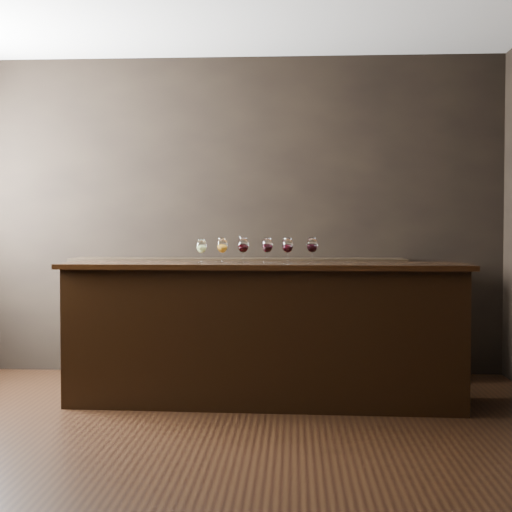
{
  "coord_description": "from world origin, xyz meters",
  "views": [
    {
      "loc": [
        0.67,
        -4.07,
        1.26
      ],
      "look_at": [
        0.4,
        1.1,
        1.08
      ],
      "focal_mm": 50.0,
      "sensor_mm": 36.0,
      "label": 1
    }
  ],
  "objects_px": {
    "glass_white": "(201,247)",
    "glass_red_c": "(288,246)",
    "glass_amber": "(222,246)",
    "glass_red_d": "(312,245)",
    "glass_red_a": "(243,246)",
    "bar_counter": "(264,336)",
    "glass_red_b": "(267,246)",
    "back_bar_shelf": "(238,318)"
  },
  "relations": [
    {
      "from": "glass_white",
      "to": "glass_red_b",
      "type": "relative_size",
      "value": 0.95
    },
    {
      "from": "glass_amber",
      "to": "glass_red_d",
      "type": "bearing_deg",
      "value": -0.94
    },
    {
      "from": "glass_white",
      "to": "glass_amber",
      "type": "relative_size",
      "value": 0.96
    },
    {
      "from": "glass_white",
      "to": "glass_red_c",
      "type": "distance_m",
      "value": 0.63
    },
    {
      "from": "glass_amber",
      "to": "glass_red_c",
      "type": "xyz_separation_m",
      "value": [
        0.48,
        -0.02,
        0.0
      ]
    },
    {
      "from": "bar_counter",
      "to": "glass_red_c",
      "type": "relative_size",
      "value": 15.26
    },
    {
      "from": "bar_counter",
      "to": "glass_amber",
      "type": "height_order",
      "value": "glass_amber"
    },
    {
      "from": "glass_white",
      "to": "glass_red_d",
      "type": "distance_m",
      "value": 0.81
    },
    {
      "from": "bar_counter",
      "to": "glass_red_d",
      "type": "bearing_deg",
      "value": -1.31
    },
    {
      "from": "glass_red_a",
      "to": "glass_red_d",
      "type": "distance_m",
      "value": 0.5
    },
    {
      "from": "glass_amber",
      "to": "glass_red_a",
      "type": "bearing_deg",
      "value": -7.14
    },
    {
      "from": "glass_red_a",
      "to": "bar_counter",
      "type": "bearing_deg",
      "value": 10.67
    },
    {
      "from": "glass_white",
      "to": "glass_red_c",
      "type": "bearing_deg",
      "value": -3.58
    },
    {
      "from": "back_bar_shelf",
      "to": "glass_amber",
      "type": "distance_m",
      "value": 1.13
    },
    {
      "from": "glass_white",
      "to": "glass_red_d",
      "type": "xyz_separation_m",
      "value": [
        0.81,
        -0.03,
        0.01
      ]
    },
    {
      "from": "back_bar_shelf",
      "to": "glass_red_d",
      "type": "distance_m",
      "value": 1.3
    },
    {
      "from": "glass_red_a",
      "to": "glass_red_c",
      "type": "bearing_deg",
      "value": -0.81
    },
    {
      "from": "back_bar_shelf",
      "to": "glass_red_b",
      "type": "xyz_separation_m",
      "value": [
        0.29,
        -0.89,
        0.64
      ]
    },
    {
      "from": "glass_red_a",
      "to": "glass_red_d",
      "type": "xyz_separation_m",
      "value": [
        0.5,
        0.01,
        0.0
      ]
    },
    {
      "from": "back_bar_shelf",
      "to": "glass_red_a",
      "type": "xyz_separation_m",
      "value": [
        0.12,
        -0.96,
        0.64
      ]
    },
    {
      "from": "glass_amber",
      "to": "glass_red_a",
      "type": "xyz_separation_m",
      "value": [
        0.15,
        -0.02,
        0.0
      ]
    },
    {
      "from": "glass_red_b",
      "to": "glass_red_c",
      "type": "xyz_separation_m",
      "value": [
        0.15,
        -0.07,
        0.0
      ]
    },
    {
      "from": "glass_red_b",
      "to": "glass_amber",
      "type": "bearing_deg",
      "value": -172.65
    },
    {
      "from": "back_bar_shelf",
      "to": "glass_red_c",
      "type": "height_order",
      "value": "glass_red_c"
    },
    {
      "from": "back_bar_shelf",
      "to": "glass_red_a",
      "type": "relative_size",
      "value": 15.2
    },
    {
      "from": "back_bar_shelf",
      "to": "glass_white",
      "type": "relative_size",
      "value": 16.22
    },
    {
      "from": "glass_white",
      "to": "glass_red_c",
      "type": "xyz_separation_m",
      "value": [
        0.63,
        -0.04,
        0.01
      ]
    },
    {
      "from": "back_bar_shelf",
      "to": "glass_red_b",
      "type": "height_order",
      "value": "glass_red_b"
    },
    {
      "from": "bar_counter",
      "to": "glass_amber",
      "type": "bearing_deg",
      "value": -176.46
    },
    {
      "from": "glass_red_a",
      "to": "glass_amber",
      "type": "bearing_deg",
      "value": 172.86
    },
    {
      "from": "bar_counter",
      "to": "glass_red_d",
      "type": "relative_size",
      "value": 14.95
    },
    {
      "from": "glass_red_a",
      "to": "glass_red_c",
      "type": "relative_size",
      "value": 1.01
    },
    {
      "from": "bar_counter",
      "to": "glass_red_a",
      "type": "distance_m",
      "value": 0.68
    },
    {
      "from": "glass_white",
      "to": "glass_red_c",
      "type": "relative_size",
      "value": 0.95
    },
    {
      "from": "glass_amber",
      "to": "glass_red_a",
      "type": "distance_m",
      "value": 0.16
    },
    {
      "from": "bar_counter",
      "to": "glass_red_b",
      "type": "relative_size",
      "value": 15.27
    },
    {
      "from": "glass_red_c",
      "to": "glass_red_d",
      "type": "xyz_separation_m",
      "value": [
        0.18,
        0.01,
        0.0
      ]
    },
    {
      "from": "glass_white",
      "to": "glass_red_c",
      "type": "height_order",
      "value": "glass_red_c"
    },
    {
      "from": "glass_white",
      "to": "glass_amber",
      "type": "height_order",
      "value": "glass_amber"
    },
    {
      "from": "glass_amber",
      "to": "glass_red_a",
      "type": "height_order",
      "value": "glass_red_a"
    },
    {
      "from": "back_bar_shelf",
      "to": "glass_amber",
      "type": "height_order",
      "value": "glass_amber"
    },
    {
      "from": "bar_counter",
      "to": "glass_red_a",
      "type": "height_order",
      "value": "glass_red_a"
    }
  ]
}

